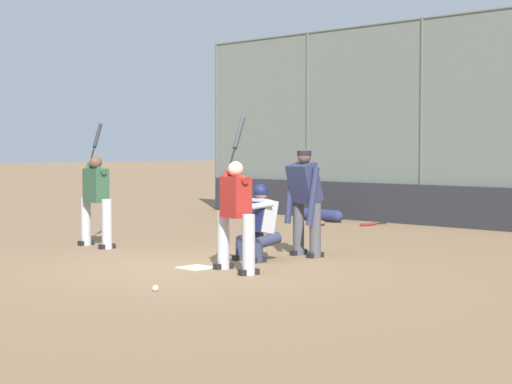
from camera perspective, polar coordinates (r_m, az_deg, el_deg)
The scene contains 13 objects.
ground_plane at distance 12.19m, azimuth -4.01°, elevation -5.07°, with size 160.00×160.00×0.00m, color #846647.
home_plate_marker at distance 12.19m, azimuth -4.01°, elevation -5.04°, with size 0.43×0.43×0.01m, color white.
backstop_fence at distance 18.47m, azimuth 15.32°, elevation 4.95°, with size 16.86×0.08×4.58m.
padding_wall at distance 18.41m, azimuth 15.08°, elevation -1.07°, with size 16.44×0.18×0.89m, color #28282D.
bleachers_beyond at distance 21.40m, azimuth 15.08°, elevation -0.41°, with size 11.74×2.50×1.48m.
batter_at_plate at distance 11.70m, azimuth -1.36°, elevation -1.32°, with size 0.89×0.83×2.15m.
catcher_behind_plate at distance 12.90m, azimuth 0.07°, elevation -1.95°, with size 0.61×0.73×1.16m.
umpire_home at distance 13.37m, azimuth 3.27°, elevation -0.51°, with size 0.68×0.45×1.67m.
batter_on_deck at distance 14.91m, azimuth -10.62°, elevation -0.36°, with size 0.98×0.67×2.14m.
spare_bat_near_backstop at distance 18.91m, azimuth 7.61°, elevation -2.14°, with size 0.10×0.85×0.07m.
fielding_glove_on_dirt at distance 18.85m, azimuth 4.21°, elevation -2.06°, with size 0.32×0.25×0.12m.
baseball_loose at distance 10.27m, azimuth -6.72°, elevation -6.38°, with size 0.07×0.07×0.07m, color white.
equipment_bag_dugout_side at distance 19.96m, azimuth 4.26°, elevation -1.55°, with size 1.33×0.28×0.28m.
Camera 1 is at (-9.08, 7.96, 1.70)m, focal length 60.00 mm.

